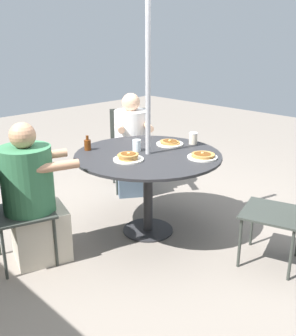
# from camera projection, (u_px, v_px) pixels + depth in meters

# --- Properties ---
(ground_plane) EXTENTS (12.00, 12.00, 0.00)m
(ground_plane) POSITION_uv_depth(u_px,v_px,m) (148.00, 230.00, 3.70)
(ground_plane) COLOR gray
(patio_table) EXTENTS (1.30, 1.30, 0.76)m
(patio_table) POSITION_uv_depth(u_px,v_px,m) (148.00, 165.00, 3.49)
(patio_table) COLOR #28282B
(patio_table) RESTS_ON ground
(umbrella_pole) EXTENTS (0.04, 0.04, 2.20)m
(umbrella_pole) POSITION_uv_depth(u_px,v_px,m) (148.00, 115.00, 3.34)
(umbrella_pole) COLOR #ADADB2
(umbrella_pole) RESTS_ON ground
(patio_chair_north) EXTENTS (0.63, 0.63, 0.92)m
(patio_chair_north) POSITION_uv_depth(u_px,v_px,m) (130.00, 144.00, 4.65)
(patio_chair_north) COLOR #333833
(patio_chair_north) RESTS_ON ground
(diner_north) EXTENTS (0.63, 0.59, 1.14)m
(diner_north) POSITION_uv_depth(u_px,v_px,m) (132.00, 149.00, 4.48)
(diner_north) COLOR slate
(diner_north) RESTS_ON ground
(patio_chair_east) EXTENTS (0.57, 0.57, 0.92)m
(patio_chair_east) POSITION_uv_depth(u_px,v_px,m) (9.00, 205.00, 3.01)
(patio_chair_east) COLOR #333833
(patio_chair_east) RESTS_ON ground
(diner_east) EXTENTS (0.52, 0.61, 1.14)m
(diner_east) POSITION_uv_depth(u_px,v_px,m) (33.00, 201.00, 3.09)
(diner_east) COLOR beige
(diner_east) RESTS_ON ground
(patio_chair_south) EXTENTS (0.56, 0.56, 0.92)m
(patio_chair_south) POSITION_uv_depth(u_px,v_px,m) (287.00, 205.00, 3.00)
(patio_chair_south) COLOR #333833
(patio_chair_south) RESTS_ON ground
(pancake_plate_a) EXTENTS (0.26, 0.26, 0.05)m
(pancake_plate_a) POSITION_uv_depth(u_px,v_px,m) (203.00, 156.00, 3.33)
(pancake_plate_a) COLOR silver
(pancake_plate_a) RESTS_ON patio_table
(pancake_plate_b) EXTENTS (0.26, 0.26, 0.05)m
(pancake_plate_b) POSITION_uv_depth(u_px,v_px,m) (170.00, 143.00, 3.73)
(pancake_plate_b) COLOR silver
(pancake_plate_b) RESTS_ON patio_table
(pancake_plate_c) EXTENTS (0.26, 0.26, 0.07)m
(pancake_plate_c) POSITION_uv_depth(u_px,v_px,m) (128.00, 157.00, 3.27)
(pancake_plate_c) COLOR silver
(pancake_plate_c) RESTS_ON patio_table
(syrup_bottle) EXTENTS (0.08, 0.06, 0.13)m
(syrup_bottle) POSITION_uv_depth(u_px,v_px,m) (87.00, 144.00, 3.55)
(syrup_bottle) COLOR #602D0F
(syrup_bottle) RESTS_ON patio_table
(coffee_cup) EXTENTS (0.08, 0.08, 0.11)m
(coffee_cup) POSITION_uv_depth(u_px,v_px,m) (193.00, 138.00, 3.75)
(coffee_cup) COLOR beige
(coffee_cup) RESTS_ON patio_table
(drinking_glass_a) EXTENTS (0.08, 0.08, 0.10)m
(drinking_glass_a) POSITION_uv_depth(u_px,v_px,m) (137.00, 145.00, 3.52)
(drinking_glass_a) COLOR silver
(drinking_glass_a) RESTS_ON patio_table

